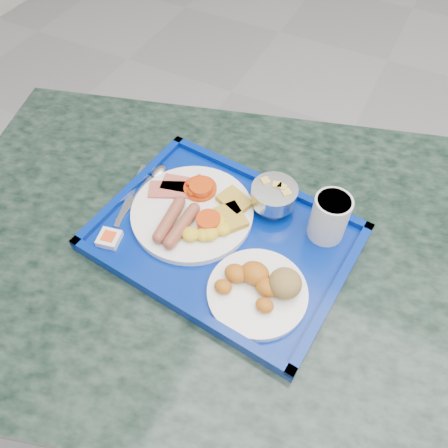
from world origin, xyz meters
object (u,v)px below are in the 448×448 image
(bread_plate, at_px, (261,287))
(main_plate, at_px, (196,212))
(tray, at_px, (224,238))
(juice_cup, at_px, (330,216))
(fruit_bowl, at_px, (274,195))
(table, at_px, (231,291))

(bread_plate, bearing_deg, main_plate, 152.40)
(tray, distance_m, juice_cup, 0.20)
(main_plate, xyz_separation_m, juice_cup, (0.24, 0.08, 0.04))
(tray, height_order, juice_cup, juice_cup)
(tray, bearing_deg, fruit_bowl, 62.83)
(table, xyz_separation_m, tray, (-0.02, -0.00, 0.20))
(tray, bearing_deg, bread_plate, -34.75)
(tray, relative_size, main_plate, 2.07)
(table, bearing_deg, fruit_bowl, 70.73)
(tray, xyz_separation_m, main_plate, (-0.07, 0.02, 0.02))
(bread_plate, bearing_deg, tray, 145.25)
(bread_plate, height_order, juice_cup, juice_cup)
(bread_plate, relative_size, juice_cup, 1.82)
(table, bearing_deg, juice_cup, 32.40)
(tray, height_order, fruit_bowl, fruit_bowl)
(fruit_bowl, distance_m, juice_cup, 0.11)
(tray, xyz_separation_m, fruit_bowl, (0.05, 0.11, 0.05))
(table, height_order, bread_plate, bread_plate)
(main_plate, xyz_separation_m, fruit_bowl, (0.13, 0.09, 0.03))
(table, xyz_separation_m, main_plate, (-0.09, 0.02, 0.22))
(table, bearing_deg, tray, -179.12)
(main_plate, distance_m, juice_cup, 0.25)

